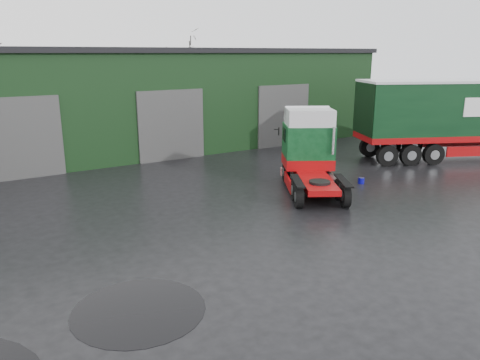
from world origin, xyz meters
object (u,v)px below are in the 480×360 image
(lorry_right, at_px, (475,119))
(wash_bucket, at_px, (361,181))
(warehouse, at_px, (134,97))
(hero_tractor, at_px, (314,153))
(tree_back_b, at_px, (179,78))

(lorry_right, bearing_deg, wash_bucket, -62.19)
(warehouse, xyz_separation_m, hero_tractor, (2.50, -15.50, -1.36))
(warehouse, bearing_deg, lorry_right, -45.00)
(tree_back_b, bearing_deg, warehouse, -128.66)
(tree_back_b, bearing_deg, hero_tractor, -102.17)
(wash_bucket, bearing_deg, warehouse, 109.43)
(lorry_right, distance_m, wash_bucket, 9.78)
(hero_tractor, bearing_deg, warehouse, 129.41)
(warehouse, bearing_deg, hero_tractor, -80.84)
(wash_bucket, bearing_deg, hero_tractor, 179.48)
(hero_tractor, xyz_separation_m, tree_back_b, (5.50, 25.50, 1.95))
(hero_tractor, height_order, tree_back_b, tree_back_b)
(hero_tractor, distance_m, lorry_right, 12.52)
(tree_back_b, bearing_deg, wash_bucket, -95.64)
(warehouse, xyz_separation_m, tree_back_b, (8.00, 10.00, 0.59))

